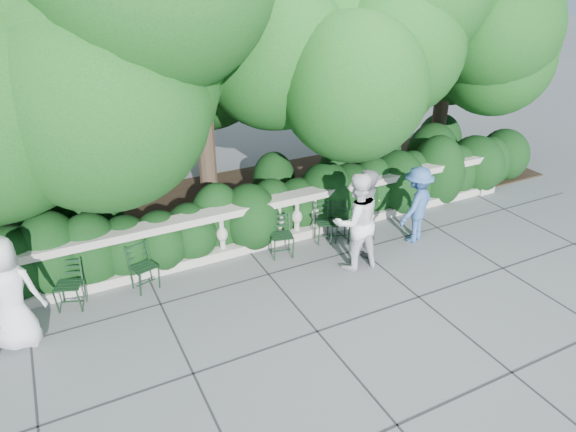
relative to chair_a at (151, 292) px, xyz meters
name	(u,v)px	position (x,y,z in m)	size (l,w,h in m)	color
ground	(314,290)	(2.57, -1.24, 0.00)	(90.00, 90.00, 0.00)	#52565A
balustrade	(270,223)	(2.57, 0.56, 0.49)	(12.00, 0.44, 1.00)	#9E998E
shrub_hedge	(247,220)	(2.57, 1.76, 0.00)	(15.00, 2.60, 1.70)	black
tree_canopy	(269,28)	(3.25, 1.96, 3.96)	(15.04, 6.52, 6.78)	#3F3023
chair_a	(151,292)	(0.00, 0.00, 0.00)	(0.44, 0.48, 0.84)	black
chair_b	(71,313)	(-1.30, 0.01, 0.00)	(0.44, 0.48, 0.84)	black
chair_c	(284,259)	(2.54, -0.09, 0.00)	(0.44, 0.48, 0.84)	black
chair_d	(339,244)	(3.81, -0.08, 0.00)	(0.44, 0.48, 0.84)	black
chair_e	(327,245)	(3.58, 0.02, 0.00)	(0.44, 0.48, 0.84)	black
chair_weathered	(9,350)	(-2.23, -0.52, 0.00)	(0.44, 0.48, 0.84)	black
person_businessman	(9,294)	(-2.03, -0.45, 0.90)	(0.88, 0.57, 1.80)	silver
person_woman_grey	(363,217)	(3.84, -0.79, 0.94)	(0.68, 0.45, 1.87)	#3D3D42
person_casual_man	(356,222)	(3.62, -0.87, 0.93)	(0.91, 0.71, 1.87)	silver
person_older_blue	(416,205)	(5.25, -0.59, 0.79)	(1.02, 0.59, 1.59)	#325897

